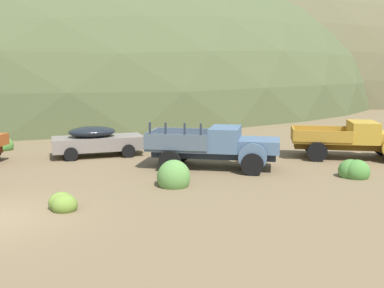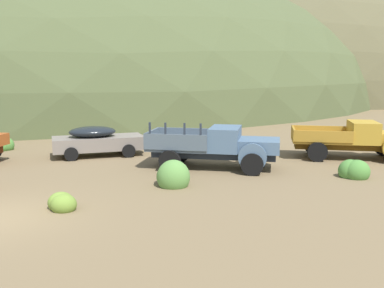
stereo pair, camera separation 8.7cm
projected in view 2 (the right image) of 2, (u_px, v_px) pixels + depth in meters
The scene contains 9 objects.
hill_far_left at pixel (6, 100), 69.00m from camera, with size 112.15×89.38×44.83m, color #4C5633.
hill_center at pixel (273, 96), 78.22m from camera, with size 107.95×57.31×51.65m, color brown.
car_primer_gray at pixel (101, 140), 22.47m from camera, with size 5.14×3.17×1.57m.
truck_chalk_blue at pixel (223, 147), 19.46m from camera, with size 6.19×3.44×2.16m.
truck_mustard at pixel (361, 139), 21.62m from camera, with size 6.13×3.26×1.89m.
bush_back_edge at pixel (63, 203), 13.74m from camera, with size 0.98×0.98×0.69m.
bush_front_right at pixel (2, 145), 24.25m from camera, with size 1.33×1.28×1.12m.
bush_front_left at pixel (172, 177), 16.56m from camera, with size 1.31×1.39×1.34m.
bush_lone_scrub at pixel (354, 172), 17.82m from camera, with size 1.24×1.09×0.99m.
Camera 2 is at (5.75, -12.37, 4.31)m, focal length 40.36 mm.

